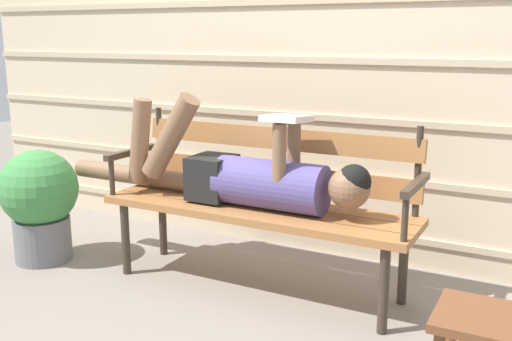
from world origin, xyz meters
TOP-DOWN VIEW (x-y plane):
  - ground_plane at (0.00, 0.00)m, footprint 12.00×12.00m
  - house_siding at (0.00, 0.83)m, footprint 4.93×0.08m
  - park_bench at (-0.00, 0.23)m, footprint 1.58×0.43m
  - reclining_person at (-0.08, 0.16)m, footprint 1.77×0.26m
  - potted_plant at (-1.24, -0.06)m, footprint 0.43×0.43m

SIDE VIEW (x-z plane):
  - ground_plane at x=0.00m, z-range 0.00..0.00m
  - potted_plant at x=-1.24m, z-range 0.03..0.67m
  - park_bench at x=0.00m, z-range 0.05..0.90m
  - reclining_person at x=-0.08m, z-range 0.31..0.85m
  - house_siding at x=0.00m, z-range 0.00..2.22m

